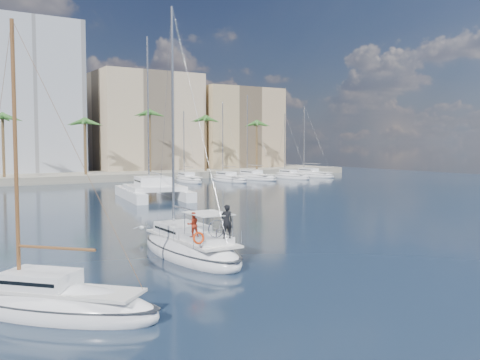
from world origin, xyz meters
TOP-DOWN VIEW (x-y plane):
  - ground at (0.00, 0.00)m, footprint 160.00×160.00m
  - quay at (0.00, 61.00)m, footprint 120.00×14.00m
  - building_beige at (22.00, 70.00)m, footprint 20.00×14.00m
  - building_tan_right at (42.00, 68.00)m, footprint 18.00×12.00m
  - palm_centre at (0.00, 57.00)m, footprint 3.60×3.60m
  - palm_right at (34.00, 57.00)m, footprint 3.60×3.60m
  - main_sloop at (-5.56, -3.83)m, footprint 3.30×10.15m
  - small_sloop at (-14.39, -10.48)m, footprint 7.35×7.63m
  - catamaran at (5.22, 26.71)m, footprint 8.52×13.85m
  - seagull at (-5.63, 3.22)m, footprint 1.21×0.52m
  - moored_yacht_a at (20.00, 47.00)m, footprint 3.37×9.52m
  - moored_yacht_b at (26.50, 45.00)m, footprint 3.32×10.83m
  - moored_yacht_c at (33.00, 47.00)m, footprint 3.98×12.33m
  - moored_yacht_d at (39.50, 45.00)m, footprint 3.52×9.55m
  - moored_yacht_e at (46.00, 47.00)m, footprint 4.61×11.11m

SIDE VIEW (x-z plane):
  - ground at x=0.00m, z-range 0.00..0.00m
  - moored_yacht_a at x=20.00m, z-range -5.95..5.95m
  - moored_yacht_b at x=26.50m, z-range -6.86..6.86m
  - moored_yacht_c at x=33.00m, z-range -7.77..7.77m
  - moored_yacht_d at x=39.50m, z-range -5.95..5.95m
  - moored_yacht_e at x=46.00m, z-range -6.86..6.86m
  - small_sloop at x=-14.39m, z-range -5.37..6.21m
  - main_sloop at x=-5.56m, z-range -7.02..8.01m
  - quay at x=0.00m, z-range 0.00..1.20m
  - seagull at x=-5.63m, z-range 0.60..0.82m
  - catamaran at x=5.22m, z-range -8.22..10.56m
  - building_tan_right at x=42.00m, z-range 0.00..18.00m
  - building_beige at x=22.00m, z-range 0.00..20.00m
  - palm_centre at x=0.00m, z-range 4.13..16.43m
  - palm_right at x=34.00m, z-range 4.13..16.43m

